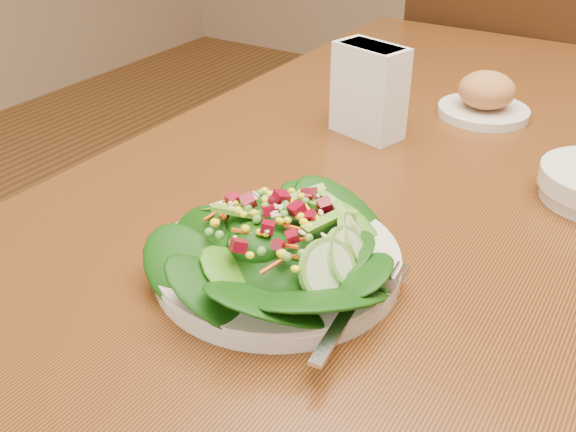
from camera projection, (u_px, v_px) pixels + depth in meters
name	position (u px, v px, depth m)	size (l,w,h in m)	color
dining_table	(456.00, 231.00, 0.91)	(0.90, 1.40, 0.75)	brown
chair_far	(500.00, 99.00, 1.69)	(0.52, 0.52, 1.01)	black
salad_plate	(285.00, 250.00, 0.64)	(0.26, 0.25, 0.07)	silver
bread_plate	(485.00, 98.00, 1.01)	(0.14, 0.14, 0.07)	silver
napkin_holder	(369.00, 88.00, 0.92)	(0.11, 0.08, 0.13)	white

